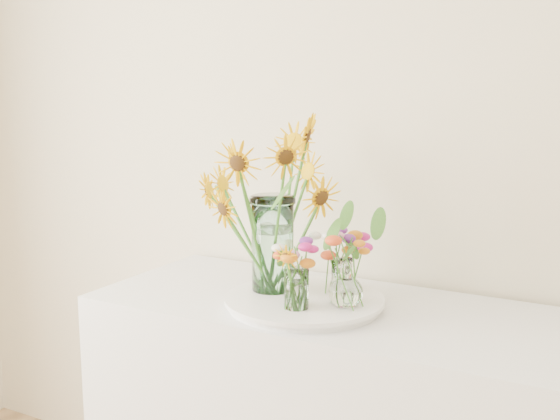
{
  "coord_description": "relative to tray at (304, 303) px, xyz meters",
  "views": [
    {
      "loc": [
        0.68,
        0.14,
        1.54
      ],
      "look_at": [
        -0.29,
        1.9,
        1.17
      ],
      "focal_mm": 45.0,
      "sensor_mm": 36.0,
      "label": 1
    }
  ],
  "objects": [
    {
      "name": "tray",
      "position": [
        0.0,
        0.0,
        0.0
      ],
      "size": [
        0.43,
        0.43,
        0.02
      ],
      "primitive_type": "cylinder",
      "color": "white",
      "rests_on": "counter"
    },
    {
      "name": "small_vase_c",
      "position": [
        0.07,
        0.11,
        0.06
      ],
      "size": [
        0.07,
        0.07,
        0.1
      ],
      "primitive_type": "cylinder",
      "rotation": [
        0.0,
        0.0,
        -0.39
      ],
      "color": "white",
      "rests_on": "tray"
    },
    {
      "name": "wildflower_posy_a",
      "position": [
        0.02,
        -0.1,
        0.12
      ],
      "size": [
        0.18,
        0.18,
        0.21
      ],
      "primitive_type": null,
      "color": "#C86C11",
      "rests_on": "tray"
    },
    {
      "name": "wildflower_posy_b",
      "position": [
        0.13,
        -0.01,
        0.13
      ],
      "size": [
        0.23,
        0.23,
        0.23
      ],
      "primitive_type": null,
      "color": "#C86C11",
      "rests_on": "tray"
    },
    {
      "name": "small_vase_a",
      "position": [
        0.02,
        -0.1,
        0.07
      ],
      "size": [
        0.08,
        0.08,
        0.12
      ],
      "primitive_type": "cylinder",
      "rotation": [
        0.0,
        0.0,
        -0.18
      ],
      "color": "white",
      "rests_on": "tray"
    },
    {
      "name": "sunflower_bouquet",
      "position": [
        -0.12,
        0.02,
        0.27
      ],
      "size": [
        0.86,
        0.86,
        0.52
      ],
      "primitive_type": null,
      "rotation": [
        0.0,
        0.0,
        0.22
      ],
      "color": "#E9AB04",
      "rests_on": "tray"
    },
    {
      "name": "small_vase_b",
      "position": [
        0.13,
        -0.01,
        0.08
      ],
      "size": [
        0.12,
        0.12,
        0.14
      ],
      "primitive_type": null,
      "rotation": [
        0.0,
        0.0,
        0.37
      ],
      "color": "white",
      "rests_on": "tray"
    },
    {
      "name": "mason_jar",
      "position": [
        -0.12,
        0.02,
        0.16
      ],
      "size": [
        0.15,
        0.15,
        0.29
      ],
      "primitive_type": "cylinder",
      "rotation": [
        0.0,
        0.0,
        0.22
      ],
      "color": "#BAF4E2",
      "rests_on": "tray"
    },
    {
      "name": "wildflower_posy_c",
      "position": [
        0.07,
        0.11,
        0.11
      ],
      "size": [
        0.21,
        0.21,
        0.19
      ],
      "primitive_type": null,
      "color": "#C86C11",
      "rests_on": "tray"
    }
  ]
}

